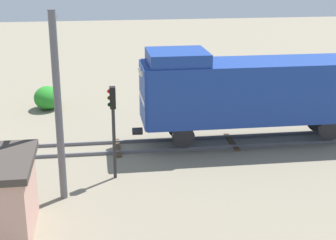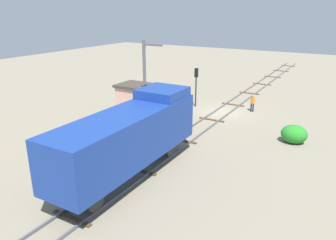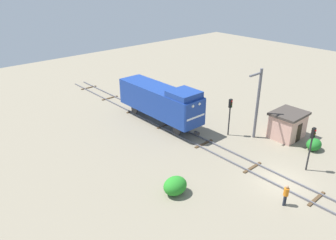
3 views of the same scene
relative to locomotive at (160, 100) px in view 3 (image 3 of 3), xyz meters
The scene contains 10 objects.
ground_plane 15.44m from the locomotive, 90.00° to the right, with size 103.23×103.23×0.00m, color gray.
railway_track 15.43m from the locomotive, 90.00° to the right, with size 2.40×68.82×0.16m.
locomotive is the anchor object (origin of this frame).
traffic_signal_near 15.89m from the locomotive, 78.38° to the right, with size 0.32×0.34×4.01m.
traffic_signal_mid 7.67m from the locomotive, 63.68° to the right, with size 0.32×0.34×3.98m.
worker_near_track 17.06m from the locomotive, 98.13° to the right, with size 0.38×0.38×1.70m.
catenary_mast 10.26m from the locomotive, 61.09° to the right, with size 1.94×0.28×7.25m.
relay_hut 13.47m from the locomotive, 55.97° to the right, with size 3.50×2.90×2.74m.
bush_near 13.06m from the locomotive, 125.34° to the right, with size 1.94×1.59×1.41m, color #268626.
bush_mid 16.06m from the locomotive, 63.81° to the right, with size 1.60×1.31×1.16m, color #207326.
Camera 3 is at (-21.49, -10.40, 15.54)m, focal length 35.00 mm.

